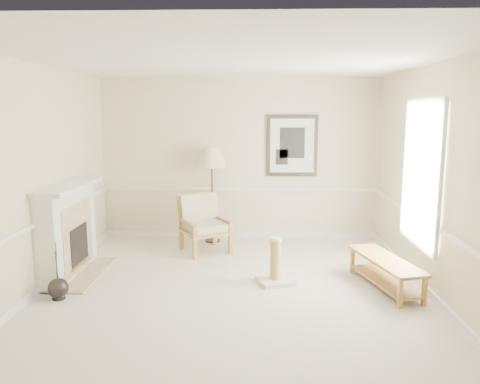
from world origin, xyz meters
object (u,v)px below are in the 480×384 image
armchair (203,221)px  bench (385,268)px  floor_vase (58,289)px  scratching_post (275,269)px  floor_lamp (212,160)px

armchair → bench: bearing=-61.3°
floor_vase → armchair: 2.69m
bench → scratching_post: bearing=174.4°
scratching_post → floor_vase: bearing=-166.6°
scratching_post → armchair: bearing=127.2°
floor_vase → armchair: bearing=53.9°
floor_lamp → bench: floor_lamp is taller
armchair → floor_lamp: bearing=49.6°
floor_vase → bench: (4.15, 0.51, 0.13)m
floor_vase → floor_lamp: size_ratio=0.44×
armchair → floor_vase: bearing=-154.8°
armchair → bench: 3.07m
floor_vase → bench: bearing=7.0°
armchair → scratching_post: 1.92m
bench → scratching_post: (-1.44, 0.14, -0.07)m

